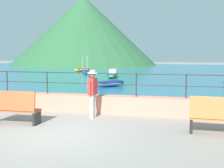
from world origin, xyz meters
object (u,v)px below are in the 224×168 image
Objects in this scene: bench_far at (220,116)px; boat_3 at (113,75)px; boat_2 at (110,84)px; bench_main at (13,108)px; boat_4 at (82,70)px; boat_1 at (87,71)px; person_walking at (93,91)px.

bench_far is 0.73× the size of boat_3.
boat_3 is (-7.03, 16.80, -0.23)m from bench_far.
bench_main is at bearing -94.41° from boat_2.
bench_main is at bearing -76.01° from boat_4.
boat_4 is at bearing 126.82° from boat_3.
bench_main is 21.86m from boat_1.
person_walking is at bearing 163.59° from bench_far.
person_walking is 21.06m from boat_1.
boat_4 reaches higher than bench_main.
boat_1 is at bearing 115.49° from boat_2.
bench_far is 4.40m from person_walking.
boat_2 is 0.95× the size of boat_4.
bench_main and bench_far have the same top height.
boat_2 is at bearing -78.67° from boat_3.
boat_2 is at bearing 119.24° from bench_far.
bench_far is at bearing -16.41° from person_walking.
boat_3 is (3.91, -4.38, 0.06)m from boat_1.
person_walking is 24.51m from boat_4.
boat_4 is (-12.61, 24.25, -0.30)m from bench_far.
boat_1 is at bearing 131.78° from boat_3.
boat_2 is 1.00× the size of boat_3.
bench_main is 25.23m from boat_4.
person_walking is 0.75× the size of boat_3.
person_walking is 15.83m from boat_3.
bench_far is 0.98× the size of person_walking.
person_walking is at bearing -80.47° from boat_2.
person_walking reaches higher than bench_far.
person_walking is at bearing -69.94° from boat_4.
boat_3 reaches higher than boat_2.
bench_far reaches higher than boat_3.
bench_far is 18.21m from boat_3.
boat_1 reaches higher than bench_far.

